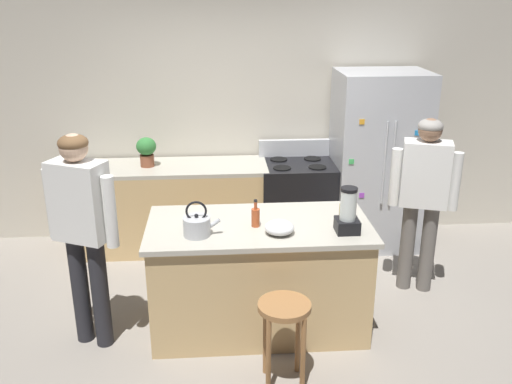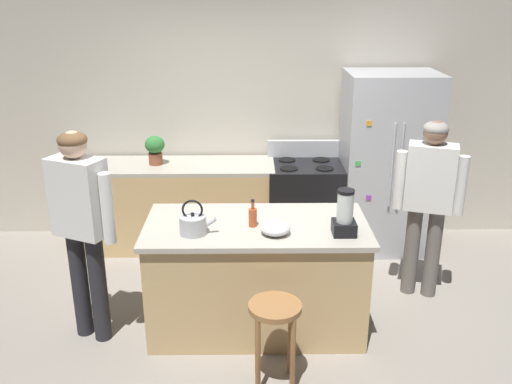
% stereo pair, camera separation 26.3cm
% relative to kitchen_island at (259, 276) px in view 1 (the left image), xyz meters
% --- Properties ---
extents(ground_plane, '(14.00, 14.00, 0.00)m').
position_rel_kitchen_island_xyz_m(ground_plane, '(0.00, 0.00, -0.46)').
color(ground_plane, gray).
extents(back_wall, '(8.00, 0.10, 2.70)m').
position_rel_kitchen_island_xyz_m(back_wall, '(0.00, 1.95, 0.89)').
color(back_wall, beige).
rests_on(back_wall, ground_plane).
extents(kitchen_island, '(1.72, 0.86, 0.91)m').
position_rel_kitchen_island_xyz_m(kitchen_island, '(0.00, 0.00, 0.00)').
color(kitchen_island, tan).
rests_on(kitchen_island, ground_plane).
extents(back_counter_run, '(2.00, 0.64, 0.91)m').
position_rel_kitchen_island_xyz_m(back_counter_run, '(-0.80, 1.55, -0.00)').
color(back_counter_run, tan).
rests_on(back_counter_run, ground_plane).
extents(refrigerator, '(0.90, 0.73, 1.85)m').
position_rel_kitchen_island_xyz_m(refrigerator, '(1.35, 1.50, 0.47)').
color(refrigerator, '#B7BABF').
rests_on(refrigerator, ground_plane).
extents(stove_range, '(0.76, 0.65, 1.09)m').
position_rel_kitchen_island_xyz_m(stove_range, '(0.52, 1.52, 0.01)').
color(stove_range, black).
rests_on(stove_range, ground_plane).
extents(person_by_island_left, '(0.57, 0.37, 1.68)m').
position_rel_kitchen_island_xyz_m(person_by_island_left, '(-1.30, -0.13, 0.56)').
color(person_by_island_left, '#26262B').
rests_on(person_by_island_left, ground_plane).
extents(person_by_sink_right, '(0.59, 0.33, 1.60)m').
position_rel_kitchen_island_xyz_m(person_by_sink_right, '(1.48, 0.50, 0.51)').
color(person_by_sink_right, '#66605B').
rests_on(person_by_sink_right, ground_plane).
extents(bar_stool, '(0.36, 0.36, 0.64)m').
position_rel_kitchen_island_xyz_m(bar_stool, '(0.11, -0.72, 0.04)').
color(bar_stool, '#9E6B3D').
rests_on(bar_stool, ground_plane).
extents(potted_plant, '(0.20, 0.20, 0.30)m').
position_rel_kitchen_island_xyz_m(potted_plant, '(-1.02, 1.55, 0.62)').
color(potted_plant, brown).
rests_on(potted_plant, back_counter_run).
extents(blender_appliance, '(0.17, 0.17, 0.35)m').
position_rel_kitchen_island_xyz_m(blender_appliance, '(0.64, -0.20, 0.60)').
color(blender_appliance, black).
rests_on(blender_appliance, kitchen_island).
extents(bottle_vinegar, '(0.06, 0.06, 0.24)m').
position_rel_kitchen_island_xyz_m(bottle_vinegar, '(0.65, -0.03, 0.54)').
color(bottle_vinegar, olive).
rests_on(bottle_vinegar, kitchen_island).
extents(bottle_cooking_sauce, '(0.06, 0.06, 0.22)m').
position_rel_kitchen_island_xyz_m(bottle_cooking_sauce, '(-0.03, -0.05, 0.53)').
color(bottle_cooking_sauce, '#B24C26').
rests_on(bottle_cooking_sauce, kitchen_island).
extents(mixing_bowl, '(0.22, 0.22, 0.10)m').
position_rel_kitchen_island_xyz_m(mixing_bowl, '(0.14, -0.20, 0.50)').
color(mixing_bowl, white).
rests_on(mixing_bowl, kitchen_island).
extents(tea_kettle, '(0.28, 0.20, 0.27)m').
position_rel_kitchen_island_xyz_m(tea_kettle, '(-0.47, -0.18, 0.53)').
color(tea_kettle, '#B7BABF').
rests_on(tea_kettle, kitchen_island).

